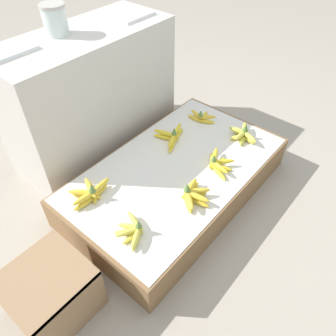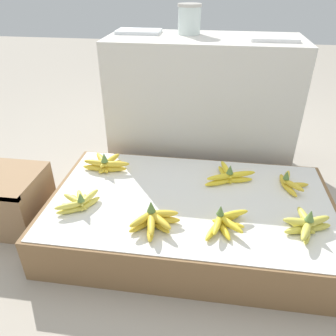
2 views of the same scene
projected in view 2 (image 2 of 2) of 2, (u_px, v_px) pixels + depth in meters
ground_plane at (189, 233)px, 1.61m from camera, size 10.00×10.00×0.00m
display_platform at (190, 217)px, 1.55m from camera, size 1.30×0.76×0.21m
back_vendor_table at (201, 107)px, 1.98m from camera, size 1.07×0.45×0.80m
wooden_crate at (9, 199)px, 1.61m from camera, size 0.33×0.32×0.28m
banana_bunch_front_left at (79, 202)px, 1.43m from camera, size 0.17×0.18×0.09m
banana_bunch_front_midleft at (154, 221)px, 1.32m from camera, size 0.21×0.17×0.11m
banana_bunch_front_midright at (225, 222)px, 1.32m from camera, size 0.18×0.20×0.10m
banana_bunch_front_right at (306, 225)px, 1.30m from camera, size 0.20×0.21×0.11m
banana_bunch_middle_left at (106, 164)px, 1.70m from camera, size 0.25×0.17×0.11m
banana_bunch_middle_midright at (228, 176)px, 1.61m from camera, size 0.25×0.21×0.10m
banana_bunch_middle_right at (289, 183)px, 1.56m from camera, size 0.14×0.19×0.09m
glass_jar at (189, 19)px, 1.80m from camera, size 0.13×0.13×0.16m
foam_tray_white at (273, 38)px, 1.70m from camera, size 0.24×0.18×0.02m
foam_tray_dark at (139, 31)px, 1.87m from camera, size 0.25×0.15×0.02m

